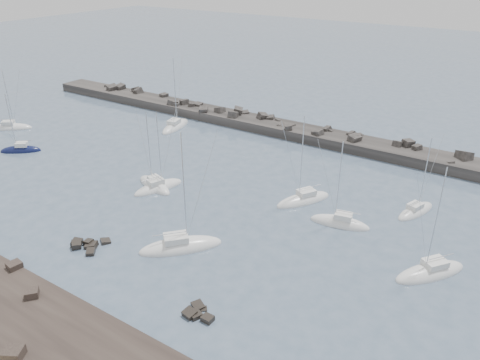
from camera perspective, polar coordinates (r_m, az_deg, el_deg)
name	(u,v)px	position (r m, az deg, el deg)	size (l,w,h in m)	color
ground	(167,224)	(61.27, -8.90, -5.33)	(400.00, 400.00, 0.00)	#495B72
rock_shelf	(11,327)	(50.62, -26.18, -15.74)	(140.00, 12.29, 1.95)	black
rock_cluster_near	(88,246)	(59.04, -18.05, -7.62)	(4.26, 4.36, 1.73)	black
rock_cluster_far	(198,315)	(47.18, -5.20, -16.02)	(3.36, 2.94, 1.24)	black
breakwater	(265,128)	(93.20, 3.08, 6.37)	(115.00, 6.72, 4.81)	#2C2927
sailboat_0	(11,128)	(103.90, -26.11, 5.71)	(7.83, 6.91, 12.75)	white
sailboat_1	(175,127)	(94.92, -7.90, 6.43)	(4.61, 9.68, 14.73)	white
sailboat_2	(21,151)	(91.03, -25.16, 3.27)	(6.76, 6.02, 11.26)	#0E143C
sailboat_3	(158,188)	(70.27, -9.92, -0.96)	(4.83, 8.34, 12.73)	white
sailboat_4	(155,186)	(71.05, -10.37, -0.68)	(8.10, 4.59, 12.44)	white
sailboat_5	(303,200)	(66.42, 7.73, -2.47)	(6.64, 8.80, 13.68)	white
sailboat_6	(181,247)	(56.33, -7.26, -8.10)	(8.93, 9.43, 15.68)	white
sailboat_7	(340,223)	(61.77, 12.07, -5.18)	(8.01, 3.80, 12.37)	white
sailboat_8	(415,212)	(67.34, 20.60, -3.62)	(4.46, 7.55, 11.48)	white
sailboat_9	(430,273)	(55.86, 22.15, -10.43)	(7.50, 8.69, 13.95)	white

